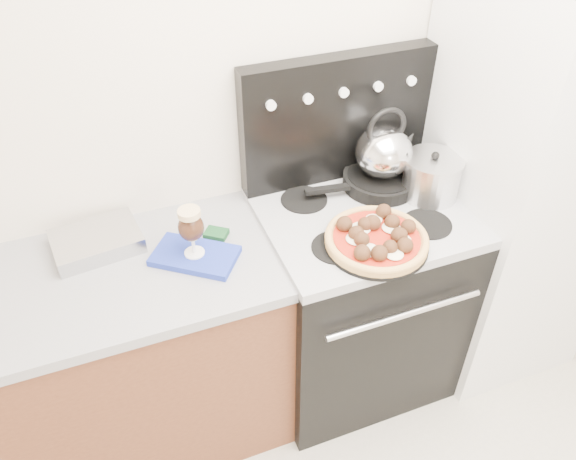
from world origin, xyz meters
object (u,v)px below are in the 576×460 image
beer_glass (192,232)px  stock_pot (431,178)px  skillet (380,180)px  tea_kettle (384,148)px  stove_body (354,301)px  base_cabinet (88,375)px  pizza (377,237)px  oven_mitt (195,256)px  pizza_pan (376,244)px  fridge (523,172)px

beer_glass → stock_pot: bearing=0.9°
skillet → tea_kettle: tea_kettle is taller
stove_body → stock_pot: bearing=1.9°
base_cabinet → pizza: 1.20m
oven_mitt → pizza: pizza is taller
oven_mitt → base_cabinet: bearing=176.3°
pizza → tea_kettle: (0.19, 0.32, 0.14)m
tea_kettle → stock_pot: 0.21m
stove_body → pizza: bearing=-104.9°
base_cabinet → stove_body: bearing=-1.3°
stove_body → stock_pot: size_ratio=4.11×
pizza → skillet: (0.19, 0.32, -0.01)m
base_cabinet → skillet: skillet is taller
oven_mitt → beer_glass: size_ratio=1.51×
oven_mitt → pizza_pan: pizza_pan is taller
oven_mitt → beer_glass: beer_glass is taller
pizza → oven_mitt: bearing=163.1°
base_cabinet → tea_kettle: size_ratio=6.04×
fridge → pizza: bearing=-167.8°
fridge → oven_mitt: 1.35m
pizza → beer_glass: bearing=163.1°
pizza_pan → stock_pot: 0.39m
fridge → skillet: bearing=164.5°
stove_body → beer_glass: bearing=-179.6°
stove_body → skillet: 0.54m
base_cabinet → pizza_pan: bearing=-11.3°
beer_glass → tea_kettle: 0.80m
pizza_pan → stock_pot: bearing=30.5°
tea_kettle → base_cabinet: bearing=-157.7°
pizza → stove_body: bearing=75.1°
stove_body → oven_mitt: oven_mitt is taller
oven_mitt → beer_glass: 0.11m
oven_mitt → skillet: 0.80m
base_cabinet → beer_glass: (0.46, -0.03, 0.59)m
fridge → beer_glass: fridge is taller
tea_kettle → stock_pot: tea_kettle is taller
stock_pot → pizza_pan: bearing=-149.5°
stove_body → fridge: size_ratio=0.46×
beer_glass → skillet: beer_glass is taller
fridge → oven_mitt: bearing=179.1°
fridge → beer_glass: (-1.35, 0.02, 0.07)m
stove_body → tea_kettle: bearing=44.0°
base_cabinet → oven_mitt: size_ratio=5.12×
oven_mitt → pizza_pan: size_ratio=0.78×
pizza → skillet: bearing=59.7°
stock_pot → pizza: bearing=-149.5°
tea_kettle → pizza_pan: bearing=-102.9°
fridge → stock_pot: size_ratio=8.87×
fridge → skillet: (-0.56, 0.16, -0.00)m
fridge → tea_kettle: size_ratio=7.91×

